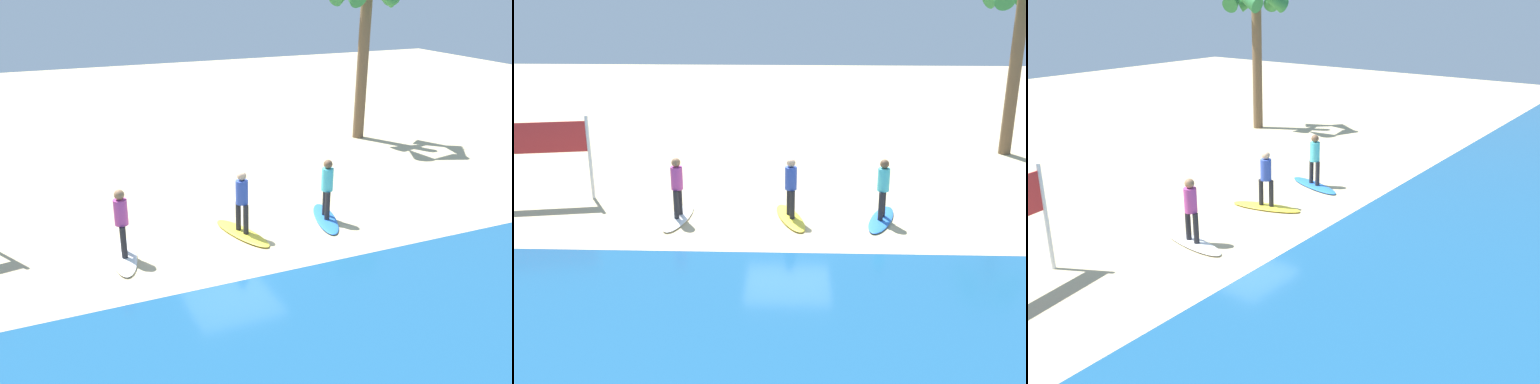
# 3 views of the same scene
# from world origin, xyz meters

# --- Properties ---
(ground_plane) EXTENTS (60.00, 60.00, 0.00)m
(ground_plane) POSITION_xyz_m (0.00, 0.00, 0.00)
(ground_plane) COLOR #CCB789
(surfboard_blue) EXTENTS (1.19, 2.17, 0.09)m
(surfboard_blue) POSITION_xyz_m (-2.51, 0.75, 0.04)
(surfboard_blue) COLOR blue
(surfboard_blue) RESTS_ON ground
(surfer_blue) EXTENTS (0.32, 0.44, 1.64)m
(surfer_blue) POSITION_xyz_m (-2.51, 0.75, 1.04)
(surfer_blue) COLOR #232328
(surfer_blue) RESTS_ON surfboard_blue
(surfboard_yellow) EXTENTS (1.10, 2.17, 0.09)m
(surfboard_yellow) POSITION_xyz_m (-0.06, 0.72, 0.04)
(surfboard_yellow) COLOR yellow
(surfboard_yellow) RESTS_ON ground
(surfer_yellow) EXTENTS (0.32, 0.45, 1.64)m
(surfer_yellow) POSITION_xyz_m (-0.06, 0.72, 1.04)
(surfer_yellow) COLOR #232328
(surfer_yellow) RESTS_ON surfboard_yellow
(surfboard_white) EXTENTS (0.83, 2.16, 0.09)m
(surfboard_white) POSITION_xyz_m (2.99, 0.82, 0.04)
(surfboard_white) COLOR white
(surfboard_white) RESTS_ON ground
(surfer_white) EXTENTS (0.32, 0.46, 1.64)m
(surfer_white) POSITION_xyz_m (2.99, 0.82, 1.04)
(surfer_white) COLOR #232328
(surfer_white) RESTS_ON surfboard_white
(palm_tree) EXTENTS (2.88, 3.03, 6.55)m
(palm_tree) POSITION_xyz_m (-8.01, -6.15, 5.25)
(palm_tree) COLOR brown
(palm_tree) RESTS_ON ground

